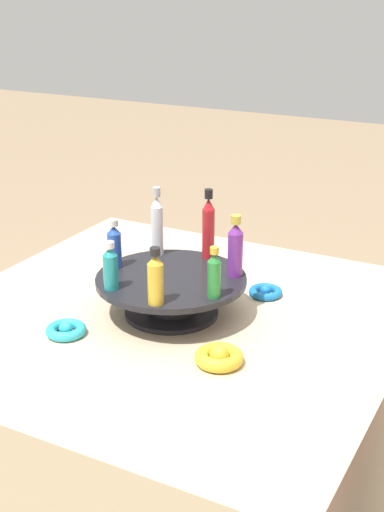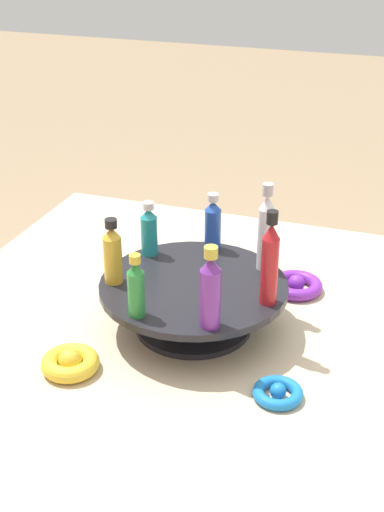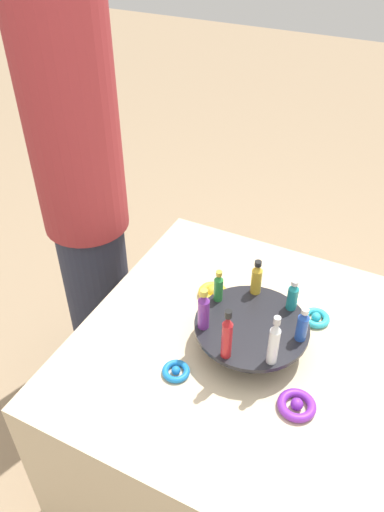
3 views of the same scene
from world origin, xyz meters
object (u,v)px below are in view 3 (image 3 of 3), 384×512
(bottle_red, at_px, (227,336))
(bottle_gold, at_px, (257,278))
(display_stand, at_px, (251,332))
(ribbon_bow_purple, at_px, (297,405))
(ribbon_bow_blue, at_px, (176,371))
(ribbon_bow_teal, at_px, (316,318))
(bottle_clear, at_px, (274,342))
(ribbon_bow_gold, at_px, (213,292))
(bottle_teal, at_px, (293,296))
(bottle_blue, at_px, (302,325))
(person_figure, at_px, (82,187))
(bottle_green, at_px, (218,287))
(bottle_purple, at_px, (204,310))

(bottle_red, bearing_deg, bottle_gold, 4.12)
(display_stand, distance_m, ribbon_bow_purple, 0.23)
(ribbon_bow_blue, distance_m, ribbon_bow_teal, 0.45)
(bottle_clear, height_order, ribbon_bow_gold, bottle_clear)
(bottle_red, height_order, bottle_teal, bottle_red)
(display_stand, bearing_deg, bottle_gold, 16.98)
(display_stand, height_order, ribbon_bow_blue, display_stand)
(bottle_red, height_order, bottle_blue, bottle_red)
(bottle_gold, relative_size, person_figure, 0.06)
(bottle_green, bearing_deg, display_stand, -111.59)
(display_stand, distance_m, person_figure, 0.79)
(display_stand, bearing_deg, bottle_clear, -137.31)
(bottle_red, distance_m, bottle_gold, 0.25)
(bottle_green, height_order, ribbon_bow_teal, bottle_green)
(bottle_blue, bearing_deg, display_stand, 94.12)
(bottle_purple, bearing_deg, bottle_teal, -47.31)
(bottle_purple, xyz_separation_m, bottle_teal, (0.17, -0.19, -0.01))
(bottle_purple, distance_m, ribbon_bow_teal, 0.37)
(bottle_blue, xyz_separation_m, bottle_teal, (0.10, 0.06, -0.00))
(bottle_red, distance_m, ribbon_bow_blue, 0.19)
(bottle_blue, relative_size, ribbon_bow_blue, 1.42)
(bottle_green, xyz_separation_m, ribbon_bow_teal, (0.13, -0.26, -0.12))
(bottle_clear, bearing_deg, person_figure, 66.35)
(bottle_clear, bearing_deg, ribbon_bow_purple, -115.33)
(display_stand, height_order, bottle_clear, bottle_clear)
(ribbon_bow_purple, xyz_separation_m, person_figure, (0.40, 0.91, 0.16))
(bottle_red, xyz_separation_m, bottle_green, (0.18, 0.10, -0.02))
(bottle_blue, bearing_deg, ribbon_bow_gold, 67.31)
(bottle_green, height_order, person_figure, person_figure)
(ribbon_bow_blue, bearing_deg, bottle_clear, -70.25)
(bottle_blue, relative_size, bottle_green, 1.03)
(bottle_red, relative_size, bottle_gold, 1.38)
(display_stand, relative_size, ribbon_bow_gold, 3.45)
(bottle_blue, xyz_separation_m, ribbon_bow_purple, (-0.15, -0.05, -0.12))
(ribbon_bow_purple, height_order, ribbon_bow_gold, ribbon_bow_gold)
(bottle_clear, relative_size, person_figure, 0.09)
(ribbon_bow_teal, bearing_deg, bottle_teal, 137.36)
(bottle_purple, xyz_separation_m, ribbon_bow_purple, (-0.07, -0.29, -0.13))
(bottle_clear, bearing_deg, bottle_blue, -21.59)
(bottle_clear, xyz_separation_m, bottle_gold, (0.22, 0.13, -0.02))
(display_stand, bearing_deg, ribbon_bow_blue, 142.11)
(person_figure, bearing_deg, display_stand, 0.00)
(bottle_purple, bearing_deg, bottle_red, -124.45)
(bottle_red, height_order, bottle_clear, bottle_red)
(ribbon_bow_purple, distance_m, ribbon_bow_gold, 0.45)
(bottle_red, height_order, ribbon_bow_purple, bottle_red)
(ribbon_bow_gold, bearing_deg, ribbon_bow_blue, -172.89)
(person_figure, bearing_deg, bottle_clear, -3.81)
(bottle_green, bearing_deg, person_figure, 70.50)
(bottle_red, xyz_separation_m, ribbon_bow_blue, (-0.05, 0.12, -0.15))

